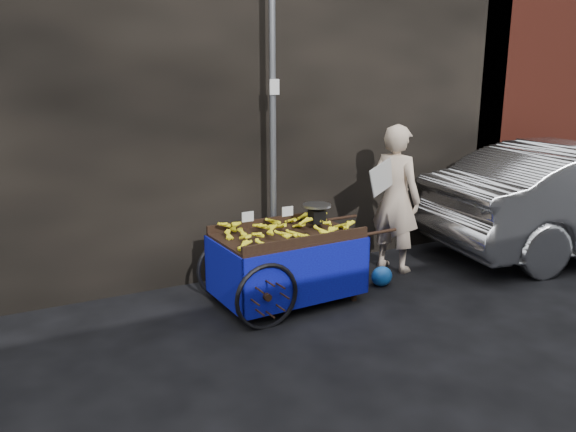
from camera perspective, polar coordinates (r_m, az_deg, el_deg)
ground at (r=6.06m, az=1.45°, el=-10.56°), size 80.00×80.00×0.00m
building_wall at (r=8.03m, az=-5.16°, el=13.80°), size 13.50×2.00×5.00m
street_pole at (r=6.83m, az=-1.56°, el=9.68°), size 0.12×0.10×4.00m
banana_cart at (r=6.30m, az=-0.54°, el=-2.60°), size 2.19×1.12×1.17m
vendor at (r=7.47m, az=10.85°, el=1.76°), size 0.89×0.82×1.94m
plastic_bag at (r=7.05m, az=9.50°, el=-6.06°), size 0.28×0.22×0.25m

